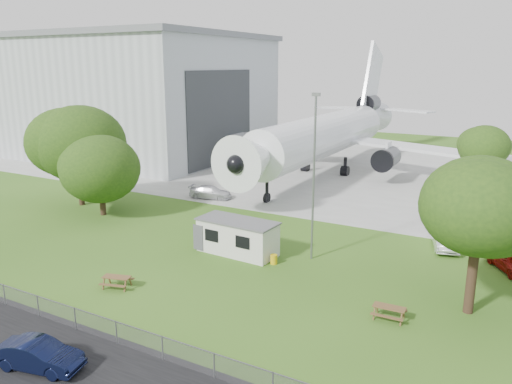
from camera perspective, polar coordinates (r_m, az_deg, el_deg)
The scene contains 18 objects.
ground at distance 36.53m, azimuth -9.65°, elevation -8.35°, with size 160.00×160.00×0.00m, color #4D7A25.
asphalt_strip at distance 28.70m, azimuth -26.65°, elevation -16.42°, with size 120.00×8.00×0.02m, color black.
concrete_apron at distance 69.02m, azimuth 10.29°, elevation 2.44°, with size 120.00×46.00×0.03m, color #B7B7B2.
hangar at distance 86.04m, azimuth -15.00°, elevation 10.81°, with size 43.00×31.00×18.55m.
airliner at distance 66.82m, azimuth 8.26°, elevation 6.70°, with size 46.36×47.73×17.69m.
site_cabin at distance 37.99m, azimuth -2.10°, elevation -5.13°, with size 6.82×3.05×2.62m.
picnic_west at distance 34.02m, azimuth -15.56°, elevation -10.46°, with size 1.80×1.50×0.76m, color brown, non-canonical shape.
picnic_east at distance 30.09m, azimuth 14.90°, elevation -13.83°, with size 1.80×1.50×0.76m, color brown, non-canonical shape.
fence at distance 30.47m, azimuth -21.13°, elevation -13.99°, with size 58.00×0.04×1.30m, color gray.
lamp_mast at distance 35.81m, azimuth 6.60°, elevation 1.39°, with size 0.16×0.16×12.00m, color slate.
tree_west_big at distance 53.10m, azimuth -19.79°, elevation 5.13°, with size 9.13×9.13×10.82m.
tree_west_small at distance 49.03m, azimuth -17.44°, elevation 2.93°, with size 7.60×7.60×8.64m.
tree_east_front at distance 30.11m, azimuth 24.19°, elevation -1.71°, with size 7.52×7.52×10.07m.
tree_far_apron at distance 57.69m, azimuth 24.11°, elevation 4.48°, with size 5.30×5.30×8.02m.
car_centre_sedan at distance 26.71m, azimuth -23.59°, elevation -16.74°, with size 1.49×4.27×1.41m, color black.
car_ne_hatch at distance 39.25m, azimuth 27.16°, elevation -6.95°, with size 1.84×4.58×1.56m, color maroon.
car_ne_sedan at distance 41.98m, azimuth 20.78°, elevation -4.92°, with size 1.69×4.85×1.60m, color white.
car_apron_van at distance 53.82m, azimuth -5.23°, elevation -0.04°, with size 1.87×4.60×1.33m, color white.
Camera 1 is at (21.37, -26.14, 13.96)m, focal length 35.00 mm.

